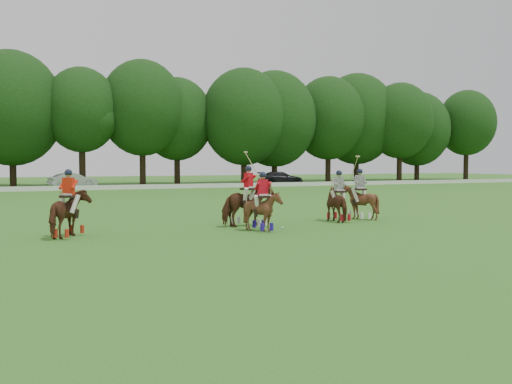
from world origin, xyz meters
name	(u,v)px	position (x,y,z in m)	size (l,w,h in m)	color
ground	(268,243)	(0.00, 0.00, 0.00)	(180.00, 180.00, 0.00)	#316F1F
tree_line	(84,110)	(0.26, 48.05, 8.23)	(117.98, 14.32, 14.75)	black
boundary_rail	(96,188)	(0.00, 38.00, 0.22)	(120.00, 0.10, 0.44)	white
car_mid	(73,181)	(-1.62, 42.50, 0.76)	(1.60, 4.60, 1.52)	#AAAAAF
car_right	(281,178)	(21.36, 42.50, 0.76)	(2.12, 5.21, 1.51)	black
polo_red_a	(69,213)	(-5.70, 3.90, 0.85)	(1.75, 2.12, 2.34)	#512815
polo_red_b	(249,205)	(1.20, 4.40, 0.89)	(2.26, 2.19, 2.98)	#512815
polo_red_c	(263,210)	(1.12, 2.85, 0.79)	(1.40, 1.52, 2.22)	#512815
polo_stripe_a	(339,203)	(5.59, 4.71, 0.80)	(1.11, 1.79, 2.23)	#512815
polo_stripe_b	(360,201)	(6.95, 5.13, 0.82)	(1.41, 1.55, 2.83)	#512815
polo_ball	(282,228)	(2.12, 3.23, 0.04)	(0.09, 0.09, 0.09)	white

